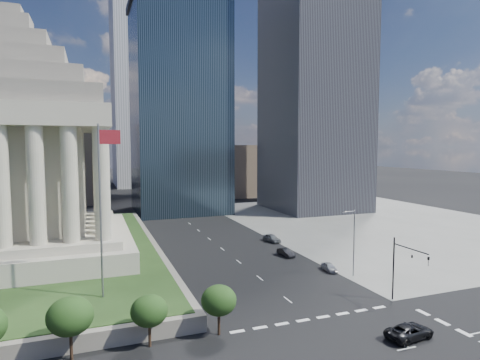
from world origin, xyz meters
name	(u,v)px	position (x,y,z in m)	size (l,w,h in m)	color
ground	(170,209)	(0.00, 100.00, 0.00)	(500.00, 500.00, 0.00)	black
sidewalk_ne	(376,221)	(46.00, 60.00, 0.01)	(68.00, 90.00, 0.03)	slate
war_memorial	(15,134)	(-34.00, 48.00, 21.40)	(34.00, 34.00, 39.00)	#A6A28B
flagpole	(102,201)	(-21.83, 24.00, 13.11)	(2.52, 0.24, 20.00)	slate
midrise_glass	(179,111)	(2.00, 95.00, 30.00)	(26.00, 26.00, 60.00)	black
highrise_ne	(315,46)	(42.00, 85.00, 50.00)	(26.00, 28.00, 100.00)	black
building_filler_ne	(234,170)	(32.00, 130.00, 10.00)	(20.00, 30.00, 20.00)	brown
building_filler_nw	(70,162)	(-30.00, 130.00, 14.00)	(24.00, 30.00, 28.00)	brown
traffic_signal_ne	(404,263)	(12.50, 13.70, 5.25)	(0.30, 5.74, 8.00)	black
street_lamp_north	(353,239)	(13.33, 25.00, 5.66)	(2.13, 0.22, 10.00)	slate
pickup_truck	(410,331)	(6.81, 6.56, 0.74)	(2.45, 5.31, 1.48)	black
parked_sedan_near	(329,267)	(11.50, 28.35, 0.62)	(1.48, 3.67, 1.25)	#9A9DA2
parked_sedan_mid	(286,252)	(9.00, 38.30, 0.67)	(4.08, 1.42, 1.34)	black
parked_sedan_far	(272,238)	(11.24, 49.02, 0.78)	(4.57, 1.84, 1.56)	slate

